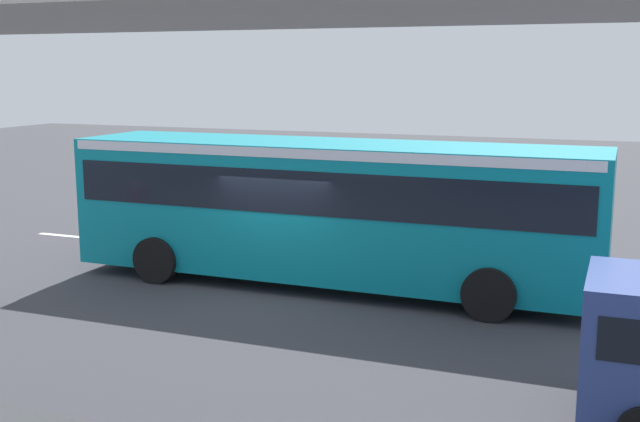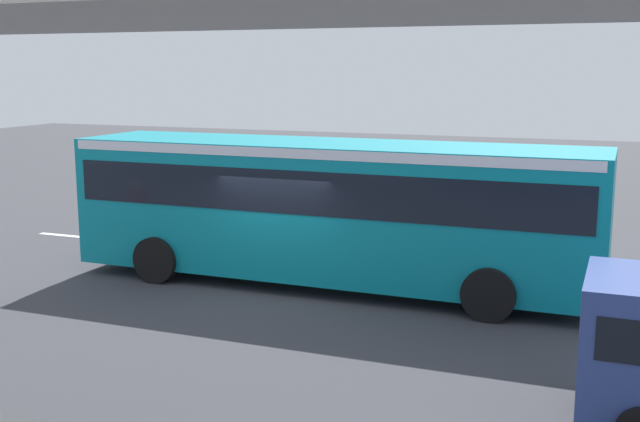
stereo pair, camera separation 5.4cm
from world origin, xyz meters
The scene contains 7 objects.
ground centered at (0.00, 0.00, 0.00)m, with size 80.00×80.00×0.00m, color #38383D.
city_bus centered at (-0.77, -0.82, 1.88)m, with size 11.54×2.85×3.15m.
traffic_sign centered at (-5.25, -3.99, 1.89)m, with size 0.08×0.60×2.80m.
lane_dash_left centered at (-4.00, -2.81, 0.00)m, with size 2.00×0.20×0.01m, color silver.
lane_dash_centre centered at (0.00, -2.81, 0.00)m, with size 2.00×0.20×0.01m, color silver.
lane_dash_right centered at (4.00, -2.81, 0.00)m, with size 2.00×0.20×0.01m, color silver.
lane_dash_rightmost centered at (8.00, -2.81, 0.00)m, with size 2.00×0.20×0.01m, color silver.
Camera 1 is at (-6.70, 14.87, 4.73)m, focal length 43.92 mm.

